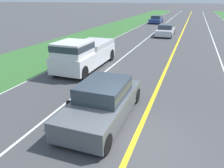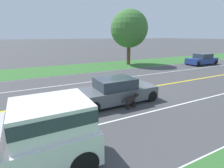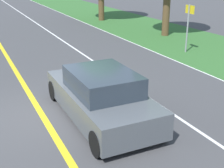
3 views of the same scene
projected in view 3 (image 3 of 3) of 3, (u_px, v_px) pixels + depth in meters
The scene contains 7 objects.
ground_plane at pixel (41, 114), 9.21m from camera, with size 400.00×400.00×0.00m, color #424244.
centre_divider_line at pixel (41, 114), 9.21m from camera, with size 0.18×160.00×0.01m, color yellow.
lane_edge_line_right at pixel (221, 79), 12.03m from camera, with size 0.14×160.00×0.01m, color white.
lane_dash_same_dir at pixel (143, 94), 10.62m from camera, with size 0.10×160.00×0.01m, color white.
ego_car at pixel (101, 96), 8.76m from camera, with size 1.90×4.43×1.43m.
dog at pixel (132, 91), 9.49m from camera, with size 0.29×1.13×0.82m.
street_sign at pixel (188, 23), 15.36m from camera, with size 0.11×0.64×2.40m.
Camera 3 is at (-1.69, -8.41, 4.04)m, focal length 50.00 mm.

